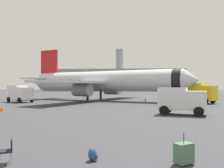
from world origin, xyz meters
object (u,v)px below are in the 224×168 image
object	(u,v)px
traveller_backpack	(93,154)
gate_chair	(8,149)
safety_cone_mid	(84,97)
rolling_suitcase	(184,153)
airplane_at_gate	(102,81)
safety_cone_near	(145,99)
safety_cone_far	(2,108)
fuel_truck	(196,92)
service_truck	(20,93)
cargo_van	(181,100)

from	to	relation	value
traveller_backpack	gate_chair	bearing A→B (deg)	-170.45
safety_cone_mid	rolling_suitcase	bearing A→B (deg)	-75.33
rolling_suitcase	traveller_backpack	bearing A→B (deg)	176.94
airplane_at_gate	safety_cone_mid	bearing A→B (deg)	119.75
safety_cone_near	traveller_backpack	xyz separation A→B (m)	(-4.30, -34.73, -0.17)
safety_cone_mid	gate_chair	size ratio (longest dim) A/B	0.87
gate_chair	safety_cone_far	bearing A→B (deg)	118.96
fuel_truck	safety_cone_mid	xyz separation A→B (m)	(-21.15, 14.59, -1.41)
safety_cone_mid	safety_cone_far	world-z (taller)	safety_cone_far
rolling_suitcase	safety_cone_near	bearing A→B (deg)	88.26
safety_cone_near	gate_chair	bearing A→B (deg)	-101.67
safety_cone_far	traveller_backpack	size ratio (longest dim) A/B	1.62
safety_cone_near	service_truck	bearing A→B (deg)	-170.84
safety_cone_far	rolling_suitcase	xyz separation A→B (m)	(15.55, -16.53, 0.01)
cargo_van	traveller_backpack	bearing A→B (deg)	-113.21
safety_cone_far	rolling_suitcase	distance (m)	22.69
safety_cone_mid	gate_chair	bearing A→B (deg)	-82.79
service_truck	safety_cone_far	xyz separation A→B (m)	(4.87, -14.91, -1.22)
service_truck	gate_chair	bearing A→B (deg)	-65.92
airplane_at_gate	fuel_truck	world-z (taller)	airplane_at_gate
rolling_suitcase	traveller_backpack	world-z (taller)	rolling_suitcase
airplane_at_gate	service_truck	world-z (taller)	airplane_at_gate
airplane_at_gate	rolling_suitcase	size ratio (longest dim) A/B	30.90
fuel_truck	cargo_van	xyz separation A→B (m)	(-5.91, -16.65, -0.32)
safety_cone_far	safety_cone_near	bearing A→B (deg)	47.90
safety_cone_far	traveller_backpack	world-z (taller)	safety_cone_far
cargo_van	safety_cone_mid	bearing A→B (deg)	116.01
service_truck	safety_cone_near	xyz separation A→B (m)	(21.47, 3.46, -1.21)
rolling_suitcase	service_truck	bearing A→B (deg)	122.99
airplane_at_gate	safety_cone_far	distance (m)	22.60
rolling_suitcase	cargo_van	bearing A→B (deg)	78.23
rolling_suitcase	gate_chair	size ratio (longest dim) A/B	1.28
safety_cone_far	rolling_suitcase	size ratio (longest dim) A/B	0.71
safety_cone_near	safety_cone_far	xyz separation A→B (m)	(-16.61, -18.38, -0.02)
cargo_van	safety_cone_far	xyz separation A→B (m)	(-18.68, 1.51, -1.07)
safety_cone_near	fuel_truck	bearing A→B (deg)	-22.06
service_truck	fuel_truck	bearing A→B (deg)	0.45
service_truck	traveller_backpack	size ratio (longest dim) A/B	10.84
gate_chair	fuel_truck	bearing A→B (deg)	64.51
safety_cone_mid	traveller_backpack	xyz separation A→B (m)	(8.87, -46.09, -0.13)
safety_cone_near	airplane_at_gate	bearing A→B (deg)	164.24
cargo_van	rolling_suitcase	distance (m)	15.38
fuel_truck	safety_cone_far	xyz separation A→B (m)	(-24.59, -15.14, -1.39)
fuel_truck	safety_cone_near	bearing A→B (deg)	157.94
service_truck	fuel_truck	distance (m)	29.46
service_truck	traveller_backpack	distance (m)	35.70
safety_cone_far	gate_chair	world-z (taller)	gate_chair
airplane_at_gate	rolling_suitcase	bearing A→B (deg)	-79.47
rolling_suitcase	traveller_backpack	size ratio (longest dim) A/B	2.29
fuel_truck	cargo_van	world-z (taller)	fuel_truck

